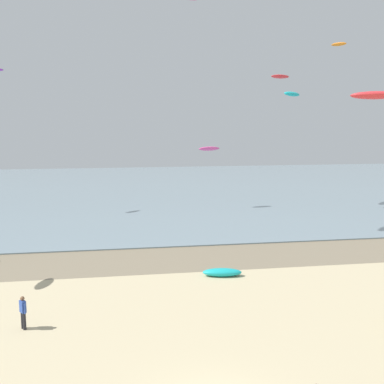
# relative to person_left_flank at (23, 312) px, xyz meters

# --- Properties ---
(wet_sand_strip) EXTENTS (120.00, 6.71, 0.01)m
(wet_sand_strip) POSITION_rel_person_left_flank_xyz_m (7.91, 10.87, -0.91)
(wet_sand_strip) COLOR #84755B
(wet_sand_strip) RESTS_ON ground
(sea) EXTENTS (160.00, 70.00, 0.10)m
(sea) POSITION_rel_person_left_flank_xyz_m (7.91, 49.22, -0.87)
(sea) COLOR gray
(sea) RESTS_ON ground
(person_left_flank) EXTENTS (0.38, 0.49, 1.71)m
(person_left_flank) POSITION_rel_person_left_flank_xyz_m (0.00, 0.00, 0.00)
(person_left_flank) COLOR #232328
(person_left_flank) RESTS_ON ground
(grounded_kite) EXTENTS (2.75, 1.36, 0.53)m
(grounded_kite) POSITION_rel_person_left_flank_xyz_m (11.66, 6.41, -0.65)
(grounded_kite) COLOR #19B2B7
(grounded_kite) RESTS_ON ground
(kite_aloft_2) EXTENTS (2.54, 1.48, 0.57)m
(kite_aloft_2) POSITION_rel_person_left_flank_xyz_m (23.49, 29.13, 14.51)
(kite_aloft_2) COLOR red
(kite_aloft_3) EXTENTS (2.76, 1.46, 0.72)m
(kite_aloft_3) POSITION_rel_person_left_flank_xyz_m (15.75, 31.41, 6.26)
(kite_aloft_3) COLOR #E54C99
(kite_aloft_4) EXTENTS (3.56, 2.62, 0.73)m
(kite_aloft_4) POSITION_rel_person_left_flank_xyz_m (23.26, 8.46, 11.27)
(kite_aloft_4) COLOR red
(kite_aloft_5) EXTENTS (3.32, 3.07, 0.78)m
(kite_aloft_5) POSITION_rel_person_left_flank_xyz_m (26.02, 31.89, 12.74)
(kite_aloft_5) COLOR #19B2B7
(kite_aloft_9) EXTENTS (1.63, 1.91, 0.51)m
(kite_aloft_9) POSITION_rel_person_left_flank_xyz_m (30.40, 29.05, 18.23)
(kite_aloft_9) COLOR orange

